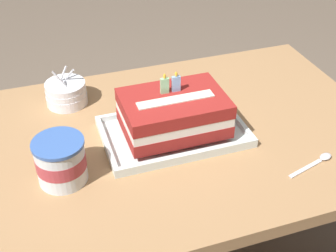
{
  "coord_description": "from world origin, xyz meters",
  "views": [
    {
      "loc": [
        -0.28,
        -0.89,
        1.49
      ],
      "look_at": [
        0.01,
        -0.0,
        0.81
      ],
      "focal_mm": 48.13,
      "sensor_mm": 36.0,
      "label": 1
    }
  ],
  "objects_px": {
    "foil_tray": "(174,133)",
    "birthday_cake": "(174,113)",
    "bowl_stack": "(66,93)",
    "ice_cream_tub": "(61,161)",
    "serving_spoon_near_tray": "(320,160)"
  },
  "relations": [
    {
      "from": "foil_tray",
      "to": "bowl_stack",
      "type": "relative_size",
      "value": 3.13
    },
    {
      "from": "bowl_stack",
      "to": "ice_cream_tub",
      "type": "bearing_deg",
      "value": -99.86
    },
    {
      "from": "foil_tray",
      "to": "birthday_cake",
      "type": "distance_m",
      "value": 0.06
    },
    {
      "from": "birthday_cake",
      "to": "ice_cream_tub",
      "type": "relative_size",
      "value": 2.22
    },
    {
      "from": "foil_tray",
      "to": "bowl_stack",
      "type": "distance_m",
      "value": 0.34
    },
    {
      "from": "bowl_stack",
      "to": "serving_spoon_near_tray",
      "type": "xyz_separation_m",
      "value": [
        0.54,
        -0.45,
        -0.03
      ]
    },
    {
      "from": "foil_tray",
      "to": "serving_spoon_near_tray",
      "type": "bearing_deg",
      "value": -35.06
    },
    {
      "from": "foil_tray",
      "to": "ice_cream_tub",
      "type": "relative_size",
      "value": 3.15
    },
    {
      "from": "bowl_stack",
      "to": "birthday_cake",
      "type": "bearing_deg",
      "value": -45.45
    },
    {
      "from": "bowl_stack",
      "to": "foil_tray",
      "type": "bearing_deg",
      "value": -45.46
    },
    {
      "from": "bowl_stack",
      "to": "ice_cream_tub",
      "type": "relative_size",
      "value": 1.01
    },
    {
      "from": "birthday_cake",
      "to": "ice_cream_tub",
      "type": "height_order",
      "value": "birthday_cake"
    },
    {
      "from": "foil_tray",
      "to": "bowl_stack",
      "type": "height_order",
      "value": "bowl_stack"
    },
    {
      "from": "bowl_stack",
      "to": "serving_spoon_near_tray",
      "type": "distance_m",
      "value": 0.71
    },
    {
      "from": "bowl_stack",
      "to": "ice_cream_tub",
      "type": "height_order",
      "value": "bowl_stack"
    }
  ]
}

